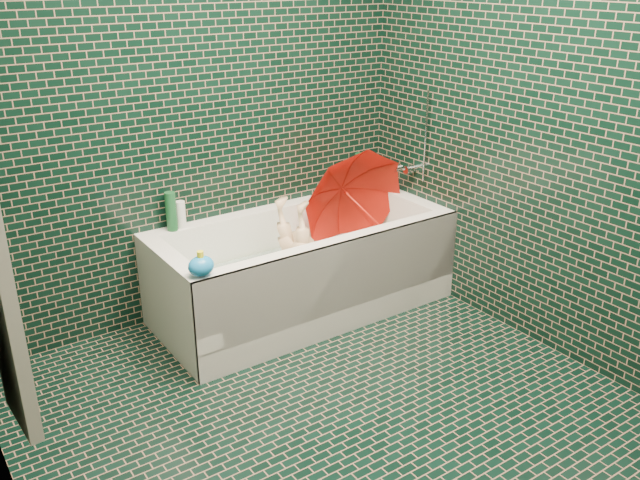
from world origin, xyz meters
TOP-DOWN VIEW (x-y plane):
  - floor at (0.00, 0.00)m, footprint 2.80×2.80m
  - wall_back at (0.00, 1.40)m, footprint 2.80×0.00m
  - wall_right at (1.30, 0.00)m, footprint 0.00×2.80m
  - bathtub at (0.45, 1.01)m, footprint 1.70×0.75m
  - bath_mat at (0.45, 1.02)m, footprint 1.35×0.47m
  - water at (0.45, 1.02)m, footprint 1.48×0.53m
  - faucet at (1.26, 1.02)m, footprint 0.18×0.19m
  - child at (0.41, 1.00)m, footprint 0.86×0.52m
  - umbrella at (0.89, 1.03)m, footprint 0.86×0.86m
  - soap_bottle_a at (1.14, 1.33)m, footprint 0.11×0.11m
  - soap_bottle_b at (1.20, 1.36)m, footprint 0.12×0.12m
  - soap_bottle_c at (1.17, 1.33)m, footprint 0.17×0.17m
  - bottle_right_tall at (1.09, 1.34)m, footprint 0.06×0.06m
  - bottle_right_pump at (1.25, 1.32)m, footprint 0.06×0.06m
  - bottle_left_tall at (-0.20, 1.33)m, footprint 0.07×0.07m
  - bottle_left_short at (-0.14, 1.34)m, footprint 0.06×0.06m
  - rubber_duck at (1.06, 1.33)m, footprint 0.11×0.09m
  - bath_toy at (-0.33, 0.70)m, footprint 0.14×0.12m

SIDE VIEW (x-z plane):
  - floor at x=0.00m, z-range 0.00..0.00m
  - bath_mat at x=0.45m, z-range 0.15..0.16m
  - bathtub at x=0.45m, z-range -0.06..0.49m
  - water at x=0.45m, z-range 0.30..0.30m
  - child at x=0.41m, z-range 0.16..0.46m
  - umbrella at x=0.89m, z-range 0.09..0.98m
  - soap_bottle_a at x=1.14m, z-range 0.43..0.67m
  - soap_bottle_b at x=1.20m, z-range 0.45..0.65m
  - soap_bottle_c at x=1.17m, z-range 0.46..0.64m
  - rubber_duck at x=1.06m, z-range 0.55..0.63m
  - bath_toy at x=-0.33m, z-range 0.54..0.67m
  - bottle_left_short at x=-0.14m, z-range 0.55..0.70m
  - bottle_right_pump at x=1.25m, z-range 0.55..0.74m
  - bottle_left_tall at x=-0.20m, z-range 0.55..0.77m
  - bottle_right_tall at x=1.09m, z-range 0.55..0.78m
  - faucet at x=1.26m, z-range 0.50..1.05m
  - wall_back at x=0.00m, z-range -0.15..2.65m
  - wall_right at x=1.30m, z-range -0.15..2.65m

